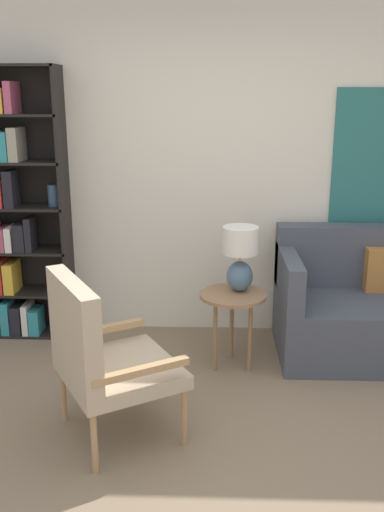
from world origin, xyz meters
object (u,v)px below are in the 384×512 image
table_lamp (240,254)px  bookshelf (12,213)px  armchair (98,351)px  side_table (233,303)px

table_lamp → bookshelf: bearing=165.0°
bookshelf → table_lamp: (1.78, -0.48, -0.18)m
bookshelf → table_lamp: bookshelf is taller
bookshelf → armchair: bearing=-57.2°
bookshelf → armchair: size_ratio=2.16×
bookshelf → armchair: bookshelf is taller
bookshelf → side_table: bearing=-17.3°
armchair → side_table: 1.22m
side_table → table_lamp: 0.35m
side_table → table_lamp: bearing=53.6°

